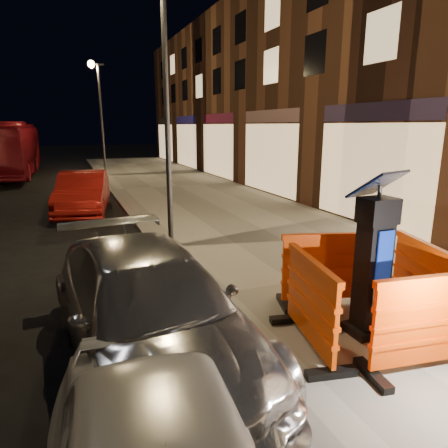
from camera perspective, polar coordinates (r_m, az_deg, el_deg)
name	(u,v)px	position (r m, az deg, el deg)	size (l,w,h in m)	color
ground_plane	(202,305)	(6.86, -3.16, -11.46)	(120.00, 120.00, 0.00)	black
sidewalk	(348,276)	(8.21, 17.24, -7.15)	(6.00, 60.00, 0.15)	gray
kerb	(202,301)	(6.83, -3.17, -10.89)	(0.30, 60.00, 0.15)	slate
parking_kiosk	(373,260)	(5.65, 20.55, -4.81)	(0.67, 0.67, 2.11)	black
barrier_front	(429,324)	(5.22, 27.22, -12.61)	(1.51, 0.62, 1.18)	#ED4304
barrier_back	(328,270)	(6.49, 14.59, -6.33)	(1.51, 0.62, 1.18)	#ED4304
barrier_kerbside	(311,304)	(5.26, 12.26, -11.10)	(1.51, 0.62, 1.18)	#ED4304
barrier_bldgside	(423,283)	(6.46, 26.52, -7.50)	(1.51, 0.62, 1.18)	#ED4304
car_silver	(151,358)	(5.54, -10.32, -18.31)	(1.98, 4.88, 1.42)	silver
car_red	(85,213)	(14.60, -19.26, 1.52)	(1.50, 4.30, 1.42)	maroon
bus_doubledecker	(11,176)	(27.12, -28.12, 6.06)	(2.64, 11.30, 3.15)	maroon
street_lamp_mid	(167,115)	(9.16, -8.16, 15.11)	(0.12, 0.12, 6.00)	#3F3F44
street_lamp_far	(102,121)	(23.99, -17.05, 13.83)	(0.12, 0.12, 6.00)	#3F3F44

